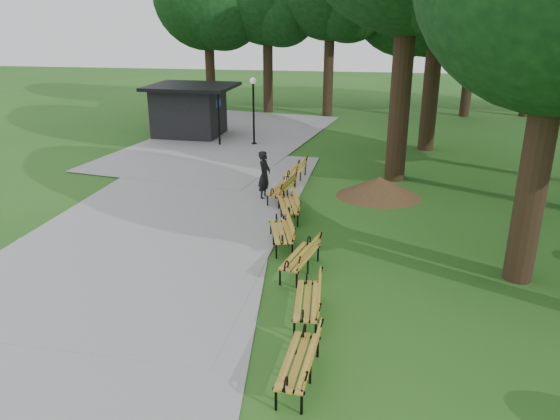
% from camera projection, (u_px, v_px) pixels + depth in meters
% --- Properties ---
extents(ground, '(100.00, 100.00, 0.00)m').
position_uv_depth(ground, '(274.00, 257.00, 14.81)').
color(ground, '#205418').
rests_on(ground, ground).
extents(path, '(12.00, 38.00, 0.06)m').
position_uv_depth(path, '(173.00, 211.00, 18.18)').
color(path, '#97979A').
rests_on(path, ground).
extents(person, '(0.52, 0.70, 1.75)m').
position_uv_depth(person, '(264.00, 175.00, 19.22)').
color(person, black).
rests_on(person, ground).
extents(kiosk, '(4.57, 4.02, 2.76)m').
position_uv_depth(kiosk, '(189.00, 110.00, 28.94)').
color(kiosk, black).
rests_on(kiosk, ground).
extents(lamp_post, '(0.32, 0.32, 3.36)m').
position_uv_depth(lamp_post, '(253.00, 97.00, 26.57)').
color(lamp_post, black).
rests_on(lamp_post, ground).
extents(dirt_mound, '(2.60, 2.60, 0.75)m').
position_uv_depth(dirt_mound, '(379.00, 187.00, 19.56)').
color(dirt_mound, '#47301C').
rests_on(dirt_mound, ground).
extents(bench_0, '(0.77, 1.94, 0.88)m').
position_uv_depth(bench_0, '(298.00, 361.00, 9.68)').
color(bench_0, '#BD8C2B').
rests_on(bench_0, ground).
extents(bench_1, '(0.77, 1.94, 0.88)m').
position_uv_depth(bench_1, '(307.00, 301.00, 11.70)').
color(bench_1, '#BD8C2B').
rests_on(bench_1, ground).
extents(bench_2, '(1.05, 2.00, 0.88)m').
position_uv_depth(bench_2, '(300.00, 257.00, 13.80)').
color(bench_2, '#BD8C2B').
rests_on(bench_2, ground).
extents(bench_3, '(1.12, 2.00, 0.88)m').
position_uv_depth(bench_3, '(281.00, 232.00, 15.39)').
color(bench_3, '#BD8C2B').
rests_on(bench_3, ground).
extents(bench_4, '(1.10, 2.00, 0.88)m').
position_uv_depth(bench_4, '(288.00, 205.00, 17.49)').
color(bench_4, '#BD8C2B').
rests_on(bench_4, ground).
extents(bench_5, '(0.97, 1.98, 0.88)m').
position_uv_depth(bench_5, '(281.00, 188.00, 19.17)').
color(bench_5, '#BD8C2B').
rests_on(bench_5, ground).
extents(bench_6, '(0.86, 1.96, 0.88)m').
position_uv_depth(bench_6, '(295.00, 171.00, 21.30)').
color(bench_6, '#BD8C2B').
rests_on(bench_6, ground).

